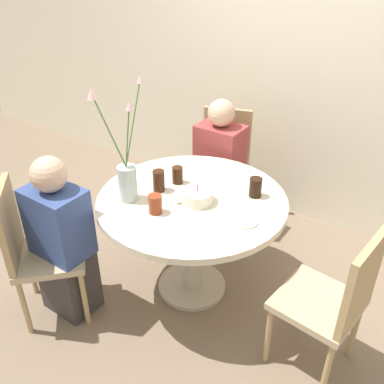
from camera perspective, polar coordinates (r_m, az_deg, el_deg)
ground_plane at (r=2.98m, az=0.00°, el=-12.52°), size 16.00×16.00×0.00m
wall_back at (r=3.39m, az=13.17°, el=17.40°), size 8.00×0.05×2.60m
dining_table at (r=2.62m, az=0.00°, el=-3.31°), size 1.14×1.14×0.72m
chair_left_flank at (r=3.44m, az=4.25°, el=4.27°), size 0.51×0.51×0.90m
chair_far_back at (r=2.67m, az=-20.35°, el=-6.74°), size 0.57×0.57×0.90m
chair_right_flank at (r=2.30m, az=18.55°, el=-13.30°), size 0.44×0.44×0.90m
birthday_cake at (r=2.49m, az=0.71°, el=-0.59°), size 0.19×0.19×0.12m
flower_vase at (r=2.48m, az=-8.77°, el=2.33°), size 0.22×0.28×0.70m
side_plate at (r=2.36m, az=6.87°, el=-3.73°), size 0.17×0.17×0.01m
drink_glass_0 at (r=2.68m, az=-1.95°, el=2.28°), size 0.07×0.07×0.11m
drink_glass_1 at (r=2.39m, az=-4.93°, el=-1.62°), size 0.08×0.08×0.11m
drink_glass_2 at (r=2.56m, az=8.46°, el=0.62°), size 0.08×0.08×0.12m
drink_glass_3 at (r=2.59m, az=-4.46°, el=1.50°), size 0.07×0.07×0.13m
person_woman at (r=3.31m, az=3.66°, el=2.93°), size 0.34×0.24×1.06m
person_boy at (r=2.65m, az=-16.90°, el=-6.59°), size 0.34×0.24×1.06m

